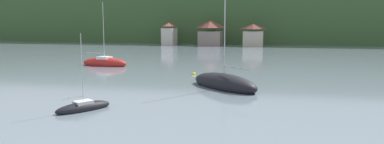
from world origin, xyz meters
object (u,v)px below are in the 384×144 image
object	(u,v)px
sailboat_far_0	(224,83)
mooring_buoy_near	(200,78)
shore_building_westcentral	(211,33)
sailboat_mid_5	(84,107)
sailboat_far_4	(105,63)
mooring_buoy_mid	(194,75)
shore_building_west	(169,34)
shore_building_central	(253,35)

from	to	relation	value
sailboat_far_0	mooring_buoy_near	world-z (taller)	sailboat_far_0
shore_building_westcentral	sailboat_mid_5	size ratio (longest dim) A/B	1.19
sailboat_far_4	sailboat_mid_5	xyz separation A→B (m)	(10.65, -24.99, -0.20)
sailboat_far_4	mooring_buoy_mid	size ratio (longest dim) A/B	17.90
shore_building_west	mooring_buoy_mid	world-z (taller)	shore_building_west
shore_building_westcentral	sailboat_far_0	distance (m)	64.42
shore_building_westcentral	shore_building_west	bearing A→B (deg)	-178.02
sailboat_far_0	sailboat_mid_5	distance (m)	13.89
mooring_buoy_mid	sailboat_far_4	bearing A→B (deg)	157.84
shore_building_westcentral	sailboat_far_0	bearing A→B (deg)	-78.91
shore_building_west	sailboat_mid_5	world-z (taller)	shore_building_west
mooring_buoy_near	mooring_buoy_mid	size ratio (longest dim) A/B	1.08
shore_building_west	shore_building_central	size ratio (longest dim) A/B	1.07
shore_building_central	sailboat_far_4	xyz separation A→B (m)	(-18.09, -48.15, -2.40)
shore_building_west	mooring_buoy_mid	xyz separation A→B (m)	(18.99, -54.64, -3.00)
mooring_buoy_near	sailboat_mid_5	bearing A→B (deg)	-107.31
shore_building_westcentral	sailboat_far_4	distance (m)	49.72
sailboat_far_0	sailboat_far_4	distance (m)	23.69
shore_building_central	sailboat_far_4	bearing A→B (deg)	-110.60
sailboat_far_0	sailboat_far_4	xyz separation A→B (m)	(-19.12, 13.98, -0.02)
shore_building_westcentral	sailboat_far_0	size ratio (longest dim) A/B	0.61
sailboat_far_4	shore_building_westcentral	bearing A→B (deg)	88.98
shore_building_central	sailboat_far_0	bearing A→B (deg)	-89.05
shore_building_west	sailboat_far_4	distance (m)	49.07
mooring_buoy_near	mooring_buoy_mid	distance (m)	3.12
shore_building_central	sailboat_mid_5	distance (m)	73.56
shore_building_westcentral	mooring_buoy_near	xyz separation A→B (m)	(9.00, -57.83, -3.32)
shore_building_west	sailboat_far_4	world-z (taller)	sailboat_far_4
shore_building_westcentral	mooring_buoy_near	bearing A→B (deg)	-81.15
mooring_buoy_mid	sailboat_mid_5	bearing A→B (deg)	-101.00
shore_building_west	shore_building_central	xyz separation A→B (m)	(22.72, -0.64, -0.18)
shore_building_central	sailboat_far_4	distance (m)	51.49
shore_building_westcentral	shore_building_central	world-z (taller)	shore_building_westcentral
sailboat_far_0	sailboat_far_4	bearing A→B (deg)	5.79
sailboat_mid_5	mooring_buoy_near	size ratio (longest dim) A/B	9.97
mooring_buoy_near	sailboat_far_0	bearing A→B (deg)	-57.59
sailboat_mid_5	mooring_buoy_mid	bearing A→B (deg)	21.46
shore_building_westcentral	shore_building_central	bearing A→B (deg)	-5.19
mooring_buoy_mid	shore_building_west	bearing A→B (deg)	109.17
shore_building_westcentral	mooring_buoy_near	distance (m)	58.62
mooring_buoy_near	mooring_buoy_mid	world-z (taller)	mooring_buoy_near
shore_building_west	mooring_buoy_near	world-z (taller)	shore_building_west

